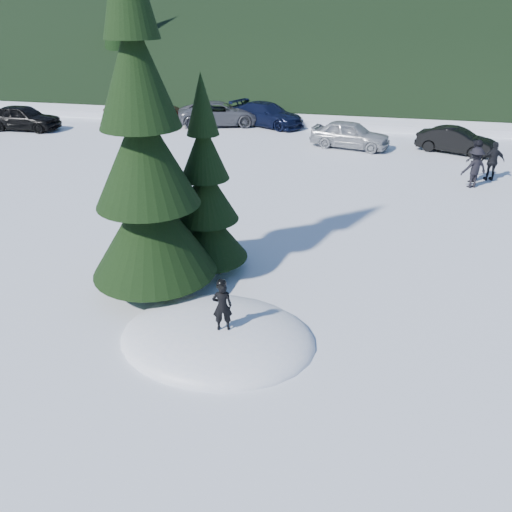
% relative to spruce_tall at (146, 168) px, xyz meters
% --- Properties ---
extents(ground, '(200.00, 200.00, 0.00)m').
position_rel_spruce_tall_xyz_m(ground, '(2.20, -1.80, -3.32)').
color(ground, white).
rests_on(ground, ground).
extents(snow_mound, '(4.48, 3.52, 0.96)m').
position_rel_spruce_tall_xyz_m(snow_mound, '(2.20, -1.80, -3.32)').
color(snow_mound, white).
rests_on(snow_mound, ground).
extents(spruce_tall, '(3.20, 3.20, 8.60)m').
position_rel_spruce_tall_xyz_m(spruce_tall, '(0.00, 0.00, 0.00)').
color(spruce_tall, black).
rests_on(spruce_tall, ground).
extents(spruce_short, '(2.20, 2.20, 5.37)m').
position_rel_spruce_tall_xyz_m(spruce_short, '(1.00, 1.40, -1.22)').
color(spruce_short, black).
rests_on(spruce_short, ground).
extents(child_skier, '(0.49, 0.39, 1.16)m').
position_rel_spruce_tall_xyz_m(child_skier, '(2.42, -2.05, -2.26)').
color(child_skier, black).
rests_on(child_skier, snow_mound).
extents(adult_0, '(0.92, 1.04, 1.77)m').
position_rel_spruce_tall_xyz_m(adult_0, '(9.56, 11.59, -2.43)').
color(adult_0, black).
rests_on(adult_0, ground).
extents(adult_1, '(1.04, 0.59, 1.67)m').
position_rel_spruce_tall_xyz_m(adult_1, '(10.37, 11.88, -2.49)').
color(adult_1, black).
rests_on(adult_1, ground).
extents(adult_2, '(1.23, 1.00, 1.67)m').
position_rel_spruce_tall_xyz_m(adult_2, '(9.46, 10.72, -2.49)').
color(adult_2, black).
rests_on(adult_2, ground).
extents(car_0, '(4.41, 1.83, 1.49)m').
position_rel_spruce_tall_xyz_m(car_0, '(-15.34, 16.07, -2.57)').
color(car_0, black).
rests_on(car_0, ground).
extents(car_1, '(4.94, 2.79, 1.54)m').
position_rel_spruce_tall_xyz_m(car_1, '(-8.99, 19.26, -2.55)').
color(car_1, '#3C150A').
rests_on(car_1, ground).
extents(car_2, '(5.68, 3.86, 1.44)m').
position_rel_spruce_tall_xyz_m(car_2, '(-4.14, 19.99, -2.60)').
color(car_2, '#52535A').
rests_on(car_2, ground).
extents(car_3, '(5.25, 3.85, 1.41)m').
position_rel_spruce_tall_xyz_m(car_3, '(-1.22, 20.40, -2.61)').
color(car_3, black).
rests_on(car_3, ground).
extents(car_4, '(4.40, 2.55, 1.41)m').
position_rel_spruce_tall_xyz_m(car_4, '(4.13, 16.11, -2.61)').
color(car_4, '#979BA0').
rests_on(car_4, ground).
extents(car_5, '(4.04, 2.62, 1.26)m').
position_rel_spruce_tall_xyz_m(car_5, '(9.45, 16.29, -2.69)').
color(car_5, black).
rests_on(car_5, ground).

